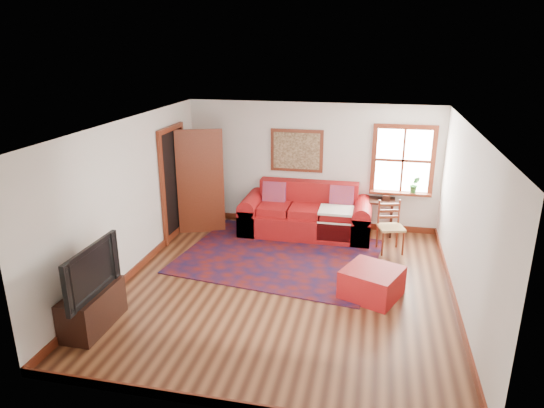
% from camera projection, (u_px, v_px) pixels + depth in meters
% --- Properties ---
extents(ground, '(5.50, 5.50, 0.00)m').
position_uv_depth(ground, '(285.00, 286.00, 7.50)').
color(ground, '#401F11').
rests_on(ground, ground).
extents(room_envelope, '(5.04, 5.54, 2.52)m').
position_uv_depth(room_envelope, '(286.00, 183.00, 7.00)').
color(room_envelope, silver).
rests_on(room_envelope, ground).
extents(window, '(1.18, 0.20, 1.38)m').
position_uv_depth(window, '(404.00, 168.00, 9.23)').
color(window, white).
rests_on(window, ground).
extents(doorway, '(0.89, 1.08, 2.14)m').
position_uv_depth(doorway, '(190.00, 181.00, 9.26)').
color(doorway, black).
rests_on(doorway, ground).
extents(framed_artwork, '(1.05, 0.07, 0.85)m').
position_uv_depth(framed_artwork, '(297.00, 151.00, 9.59)').
color(framed_artwork, maroon).
rests_on(framed_artwork, ground).
extents(persian_rug, '(3.63, 3.06, 0.02)m').
position_uv_depth(persian_rug, '(280.00, 256.00, 8.55)').
color(persian_rug, '#5B120D').
rests_on(persian_rug, ground).
extents(red_leather_sofa, '(2.51, 1.04, 0.98)m').
position_uv_depth(red_leather_sofa, '(306.00, 217.00, 9.50)').
color(red_leather_sofa, '#A31517').
rests_on(red_leather_sofa, ground).
extents(red_ottoman, '(1.00, 1.00, 0.44)m').
position_uv_depth(red_ottoman, '(372.00, 283.00, 7.15)').
color(red_ottoman, '#A31517').
rests_on(red_ottoman, ground).
extents(side_table, '(0.59, 0.44, 0.70)m').
position_uv_depth(side_table, '(379.00, 206.00, 9.39)').
color(side_table, black).
rests_on(side_table, ground).
extents(ladder_back_chair, '(0.53, 0.51, 0.92)m').
position_uv_depth(ladder_back_chair, '(390.00, 225.00, 8.65)').
color(ladder_back_chair, tan).
rests_on(ladder_back_chair, ground).
extents(media_cabinet, '(0.44, 0.98, 0.54)m').
position_uv_depth(media_cabinet, '(93.00, 308.00, 6.36)').
color(media_cabinet, black).
rests_on(media_cabinet, ground).
extents(television, '(0.15, 1.16, 0.67)m').
position_uv_depth(television, '(84.00, 270.00, 6.07)').
color(television, black).
rests_on(television, media_cabinet).
extents(candle_hurricane, '(0.12, 0.12, 0.18)m').
position_uv_depth(candle_hurricane, '(110.00, 271.00, 6.62)').
color(candle_hurricane, silver).
rests_on(candle_hurricane, media_cabinet).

